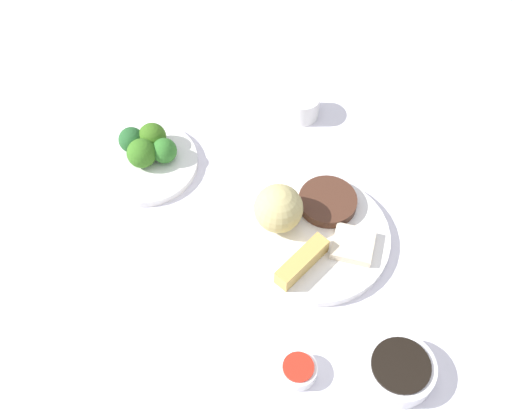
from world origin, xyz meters
TOP-DOWN VIEW (x-y plane):
  - tabletop at (0.00, 0.00)m, footprint 2.20×2.20m
  - main_plate at (0.04, -0.03)m, footprint 0.25×0.25m
  - rice_scoop at (0.04, 0.04)m, footprint 0.08×0.08m
  - spring_roll at (-0.03, -0.03)m, footprint 0.11×0.06m
  - crab_rangoon_wonton at (0.04, -0.09)m, footprint 0.07×0.08m
  - stir_fry_heap at (0.10, -0.03)m, footprint 0.10×0.10m
  - broccoli_plate at (0.07, 0.31)m, footprint 0.19×0.19m
  - broccoli_floret_0 at (0.06, 0.31)m, footprint 0.05×0.05m
  - broccoli_floret_1 at (0.10, 0.31)m, footprint 0.05×0.05m
  - broccoli_floret_2 at (0.09, 0.34)m, footprint 0.05×0.05m
  - broccoli_floret_4 at (0.09, 0.28)m, footprint 0.05×0.05m
  - soy_sauce_bowl at (-0.13, -0.22)m, footprint 0.11×0.11m
  - soy_sauce_bowl_liquid at (-0.13, -0.22)m, footprint 0.09×0.09m
  - sauce_ramekin_sweet_and_sour at (-0.19, -0.09)m, footprint 0.06×0.06m
  - sauce_ramekin_sweet_and_sour_liquid at (-0.19, -0.09)m, footprint 0.05×0.05m
  - teacup at (0.30, 0.09)m, footprint 0.06×0.06m

SIDE VIEW (x-z plane):
  - tabletop at x=0.00m, z-range 0.00..0.02m
  - broccoli_plate at x=0.07m, z-range 0.02..0.03m
  - main_plate at x=0.04m, z-range 0.02..0.04m
  - sauce_ramekin_sweet_and_sour at x=-0.19m, z-range 0.02..0.04m
  - soy_sauce_bowl at x=-0.13m, z-range 0.02..0.05m
  - crab_rangoon_wonton at x=0.04m, z-range 0.04..0.05m
  - teacup at x=0.30m, z-range 0.02..0.07m
  - sauce_ramekin_sweet_and_sour_liquid at x=-0.19m, z-range 0.04..0.05m
  - stir_fry_heap at x=0.10m, z-range 0.04..0.05m
  - spring_roll at x=-0.03m, z-range 0.04..0.07m
  - soy_sauce_bowl_liquid at x=-0.13m, z-range 0.05..0.06m
  - broccoli_floret_4 at x=0.09m, z-range 0.03..0.08m
  - broccoli_floret_2 at x=0.09m, z-range 0.03..0.08m
  - broccoli_floret_1 at x=0.10m, z-range 0.03..0.09m
  - broccoli_floret_0 at x=0.06m, z-range 0.03..0.09m
  - rice_scoop at x=0.04m, z-range 0.04..0.12m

